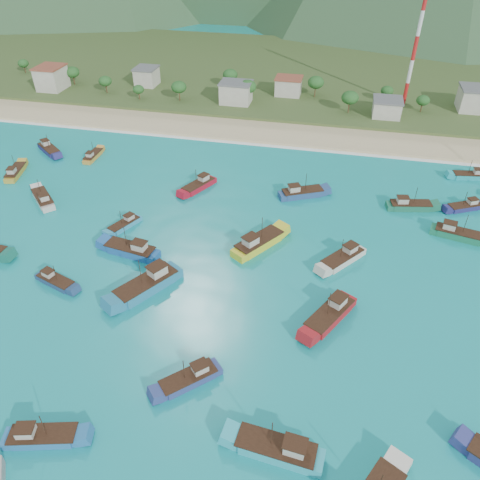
% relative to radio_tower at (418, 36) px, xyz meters
% --- Properties ---
extents(ground, '(600.00, 600.00, 0.00)m').
position_rel_radio_tower_xyz_m(ground, '(-31.56, -108.00, -23.52)').
color(ground, '#0C8087').
rests_on(ground, ground).
extents(beach, '(400.00, 18.00, 1.20)m').
position_rel_radio_tower_xyz_m(beach, '(-31.56, -29.00, -23.52)').
color(beach, beige).
rests_on(beach, ground).
extents(land, '(400.00, 110.00, 2.40)m').
position_rel_radio_tower_xyz_m(land, '(-31.56, 32.00, -23.52)').
color(land, '#385123').
rests_on(land, ground).
extents(surf_line, '(400.00, 2.50, 0.08)m').
position_rel_radio_tower_xyz_m(surf_line, '(-31.56, -38.50, -23.52)').
color(surf_line, white).
rests_on(surf_line, ground).
extents(village, '(216.21, 24.17, 7.64)m').
position_rel_radio_tower_xyz_m(village, '(-26.00, -5.39, -18.78)').
color(village, beige).
rests_on(village, ground).
extents(vegetation, '(271.08, 25.51, 7.78)m').
position_rel_radio_tower_xyz_m(vegetation, '(-35.97, -5.46, -18.58)').
color(vegetation, '#235623').
rests_on(vegetation, ground).
extents(radio_tower, '(1.20, 1.20, 43.85)m').
position_rel_radio_tower_xyz_m(radio_tower, '(0.00, 0.00, 0.00)').
color(radio_tower, red).
rests_on(radio_tower, ground).
extents(boat_0, '(9.48, 9.38, 6.08)m').
position_rel_radio_tower_xyz_m(boat_0, '(-87.05, -81.10, -22.81)').
color(boat_0, beige).
rests_on(boat_0, ground).
extents(boat_1, '(9.09, 10.40, 6.34)m').
position_rel_radio_tower_xyz_m(boat_1, '(-16.49, -88.72, -22.77)').
color(boat_1, beige).
rests_on(boat_1, ground).
extents(boat_2, '(10.59, 13.58, 8.00)m').
position_rel_radio_tower_xyz_m(boat_2, '(-51.35, -104.75, -22.46)').
color(boat_2, teal).
rests_on(boat_2, ground).
extents(boat_4, '(8.89, 12.13, 7.05)m').
position_rel_radio_tower_xyz_m(boat_4, '(-18.01, -105.14, -22.64)').
color(boat_4, maroon).
rests_on(boat_4, ground).
extents(boat_6, '(8.96, 5.17, 5.08)m').
position_rel_radio_tower_xyz_m(boat_6, '(-68.86, -107.00, -22.99)').
color(boat_6, navy).
rests_on(boat_6, ground).
extents(boat_8, '(11.15, 5.57, 6.33)m').
position_rel_radio_tower_xyz_m(boat_8, '(7.03, -75.07, -22.77)').
color(boat_8, '#18734F').
rests_on(boat_8, ground).
extents(boat_11, '(10.04, 12.40, 7.37)m').
position_rel_radio_tower_xyz_m(boat_11, '(-33.79, -87.60, -22.58)').
color(boat_11, gold).
rests_on(boat_11, ground).
extents(boat_12, '(10.34, 5.31, 5.86)m').
position_rel_radio_tower_xyz_m(boat_12, '(-54.05, -135.90, -22.85)').
color(boat_12, '#2468A5').
rests_on(boat_12, ground).
extents(boat_15, '(9.00, 8.74, 5.72)m').
position_rel_radio_tower_xyz_m(boat_15, '(-37.62, -122.75, -22.88)').
color(boat_15, navy).
rests_on(boat_15, ground).
extents(boat_20, '(7.26, 10.41, 6.00)m').
position_rel_radio_tower_xyz_m(boat_20, '(-52.73, -66.99, -22.83)').
color(boat_20, '#AB1224').
rests_on(boat_20, ground).
extents(boat_23, '(5.72, 8.55, 4.90)m').
position_rel_radio_tower_xyz_m(boat_23, '(-63.88, -86.72, -23.03)').
color(boat_23, teal).
rests_on(boat_23, ground).
extents(boat_24, '(5.01, 9.90, 5.62)m').
position_rel_radio_tower_xyz_m(boat_24, '(-101.52, -70.44, -22.90)').
color(boat_24, '#B5952F').
rests_on(boat_24, ground).
extents(boat_25, '(12.02, 4.59, 6.93)m').
position_rel_radio_tower_xyz_m(boat_25, '(-23.10, -131.00, -22.66)').
color(boat_25, '#29A8BB').
rests_on(boat_25, ground).
extents(boat_26, '(11.99, 5.27, 6.85)m').
position_rel_radio_tower_xyz_m(boat_26, '(-58.55, -95.41, -22.67)').
color(boat_26, '#1D56A1').
rests_on(boat_26, ground).
extents(boat_27, '(9.55, 4.08, 5.46)m').
position_rel_radio_tower_xyz_m(boat_27, '(14.20, -46.90, -22.92)').
color(boat_27, teal).
rests_on(boat_27, ground).
extents(boat_28, '(9.82, 8.53, 5.97)m').
position_rel_radio_tower_xyz_m(boat_28, '(-100.18, -56.35, -22.83)').
color(boat_28, navy).
rests_on(boat_28, ground).
extents(boat_29, '(8.92, 6.24, 5.14)m').
position_rel_radio_tower_xyz_m(boat_29, '(10.47, -62.90, -22.98)').
color(boat_29, navy).
rests_on(boat_29, ground).
extents(boat_30, '(10.74, 4.95, 6.11)m').
position_rel_radio_tower_xyz_m(boat_30, '(-2.14, -65.47, -22.81)').
color(boat_30, '#18684C').
rests_on(boat_30, ground).
extents(boat_32, '(11.28, 7.72, 6.48)m').
position_rel_radio_tower_xyz_m(boat_32, '(-27.31, -65.26, -22.74)').
color(boat_32, navy).
rests_on(boat_32, ground).
extents(boat_33, '(2.51, 8.33, 4.91)m').
position_rel_radio_tower_xyz_m(boat_33, '(-86.24, -57.15, -23.02)').
color(boat_33, '#C78A33').
rests_on(boat_33, ground).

